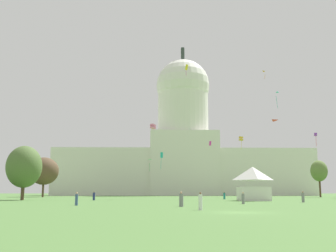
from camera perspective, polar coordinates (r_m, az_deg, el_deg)
ground_plane at (r=33.77m, az=10.25°, el=-12.09°), size 800.00×800.00×0.00m
capitol_building at (r=188.68m, az=2.21°, el=-3.47°), size 118.40×26.45×71.95m
event_tent at (r=78.43m, az=12.08°, el=-8.01°), size 6.05×7.49×6.43m
tree_west_far at (r=87.80m, az=-19.93°, el=-5.52°), size 10.00×10.61×11.12m
tree_west_mid at (r=137.71m, az=-17.36°, el=-6.19°), size 12.68×12.88×12.93m
tree_east_near at (r=139.22m, az=20.82°, el=-6.05°), size 7.89×8.08×11.82m
person_grey_back_center at (r=57.01m, az=10.72°, el=-10.16°), size 0.45×0.45×1.66m
person_teal_edge_east at (r=92.29m, az=8.08°, el=-9.90°), size 0.64×0.64×1.66m
person_white_back_right at (r=37.43m, az=4.67°, el=-10.78°), size 0.37×0.37×1.64m
person_denim_near_tree_east at (r=51.33m, az=-12.97°, el=-10.19°), size 0.45×0.45×1.63m
person_navy_mid_right at (r=81.98m, az=-10.57°, el=-9.87°), size 0.47×0.47×1.74m
person_grey_edge_west at (r=46.13m, az=1.91°, el=-10.53°), size 0.63×0.63×1.70m
person_grey_deep_crowd at (r=68.58m, az=18.78°, el=-9.65°), size 0.64×0.64×1.77m
kite_white_mid at (r=151.67m, az=3.09°, el=-0.58°), size 0.39×0.60×2.91m
kite_violet_low at (r=103.33m, az=20.39°, el=-1.19°), size 0.78×0.79×3.31m
kite_yellow_mid at (r=97.68m, az=2.67°, el=8.33°), size 0.82×0.75×2.77m
kite_magenta_low at (r=117.73m, az=6.06°, el=-2.48°), size 0.70×0.44×1.37m
kite_turquoise_low at (r=105.48m, az=-0.94°, el=-4.42°), size 0.70×0.33×4.54m
kite_green_low at (r=116.85m, az=-2.82°, el=-5.12°), size 1.37×1.33×3.09m
kite_cyan_mid at (r=102.80m, az=15.20°, el=4.25°), size 1.16×1.24×3.70m
kite_gold_low at (r=125.50m, az=10.41°, el=-1.80°), size 1.23×1.20×4.04m
kite_orange_mid at (r=110.67m, az=13.75°, el=7.49°), size 1.10×1.36×2.02m
kite_red_low at (r=80.55m, az=14.65°, el=0.64°), size 1.15×1.83×0.37m
kite_pink_low at (r=96.40m, az=-2.17°, el=-0.06°), size 1.50×1.51×1.28m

